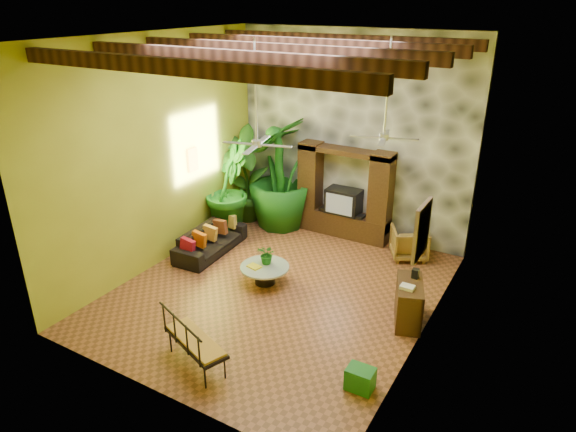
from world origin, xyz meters
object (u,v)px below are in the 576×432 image
Objects in this scene: wicker_armchair at (409,243)px; tall_plant_b at (228,188)px; side_console at (409,302)px; entertainment_center at (344,199)px; tall_plant_a at (245,175)px; ceiling_fan_back at (385,126)px; coffee_table at (265,272)px; sofa at (210,240)px; tall_plant_c at (280,174)px; green_bin at (360,379)px; iron_bench at (192,340)px; ceiling_fan_front at (257,132)px.

tall_plant_b reaches higher than wicker_armchair.
entertainment_center is at bearing 112.89° from side_console.
ceiling_fan_back is at bearing -19.11° from tall_plant_a.
entertainment_center is 3.50m from ceiling_fan_back.
coffee_table is 3.07m from side_console.
sofa is at bearing -75.18° from tall_plant_b.
tall_plant_c is at bearing 129.52° from side_console.
side_console reaches higher than sofa.
entertainment_center is at bearing -46.23° from sofa.
green_bin is at bearing -62.59° from entertainment_center.
tall_plant_b is at bearing -134.26° from tall_plant_c.
green_bin is (2.55, 0.91, -0.36)m from iron_bench.
ceiling_fan_back reaches higher than sofa.
wicker_armchair is at bearing -10.95° from entertainment_center.
sofa is at bearing 145.02° from iron_bench.
tall_plant_c is (-1.66, -0.31, 0.48)m from entertainment_center.
wicker_armchair is 4.63m from tall_plant_b.
ceiling_fan_back is 1.84× the size of side_console.
sofa is 1.97m from coffee_table.
tall_plant_b is at bearing 171.27° from ceiling_fan_back.
entertainment_center is 0.83× the size of tall_plant_c.
coffee_table is (-0.21, 0.50, -3.15)m from ceiling_fan_front.
entertainment_center is 3.95m from side_console.
tall_plant_a is at bearing -26.50° from wicker_armchair.
side_console is at bearing -24.42° from tall_plant_a.
tall_plant_b reaches higher than sofa.
ceiling_fan_back is at bearing -85.47° from sofa.
ceiling_fan_back is at bearing 89.28° from iron_bench.
coffee_table is at bearing 119.68° from iron_bench.
tall_plant_b is at bearing 141.55° from coffee_table.
tall_plant_b is 0.81× the size of tall_plant_c.
tall_plant_a is (-4.25, 1.47, -2.12)m from ceiling_fan_back.
side_console is at bearing 13.16° from ceiling_fan_front.
ceiling_fan_front reaches higher than tall_plant_c.
ceiling_fan_front is 0.79× the size of tall_plant_b.
green_bin is (2.79, -1.46, -3.22)m from ceiling_fan_front.
ceiling_fan_back is 3.43m from wicker_armchair.
side_console is at bearing 79.84° from wicker_armchair.
tall_plant_a is 3.56m from coffee_table.
side_console is at bearing 3.12° from coffee_table.
iron_bench is at bearing 44.09° from wicker_armchair.
ceiling_fan_back is at bearing -50.43° from entertainment_center.
ceiling_fan_back is 1.31× the size of iron_bench.
iron_bench reaches higher than wicker_armchair.
sofa is 4.97m from side_console.
tall_plant_a is at bearing 92.53° from tall_plant_b.
tall_plant_b reaches higher than coffee_table.
ceiling_fan_front is 3.19m from coffee_table.
coffee_table is (2.20, -1.75, -0.92)m from tall_plant_b.
wicker_armchair is 5.84m from iron_bench.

